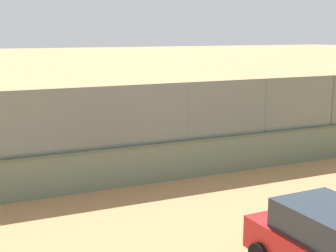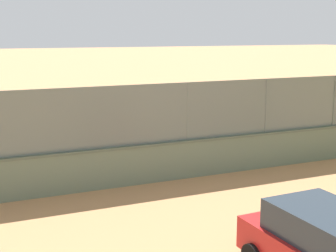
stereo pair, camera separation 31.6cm
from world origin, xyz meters
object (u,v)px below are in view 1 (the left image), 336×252
(player_crossing_court, at_px, (199,118))
(player_baseline_waiting, at_px, (54,149))
(sports_ball, at_px, (225,134))
(player_at_service_line, at_px, (166,139))

(player_crossing_court, height_order, player_baseline_waiting, player_baseline_waiting)
(player_baseline_waiting, xyz_separation_m, sports_ball, (-8.65, -2.90, -0.82))
(player_crossing_court, distance_m, player_baseline_waiting, 8.24)
(player_crossing_court, relative_size, sports_ball, 6.71)
(player_baseline_waiting, bearing_deg, player_at_service_line, -178.44)
(player_crossing_court, bearing_deg, player_baseline_waiting, 24.23)
(player_crossing_court, relative_size, player_at_service_line, 1.04)
(sports_ball, bearing_deg, player_at_service_line, 32.55)
(player_baseline_waiting, bearing_deg, player_crossing_court, -155.77)
(player_crossing_court, xyz_separation_m, player_at_service_line, (3.23, 3.27, -0.04))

